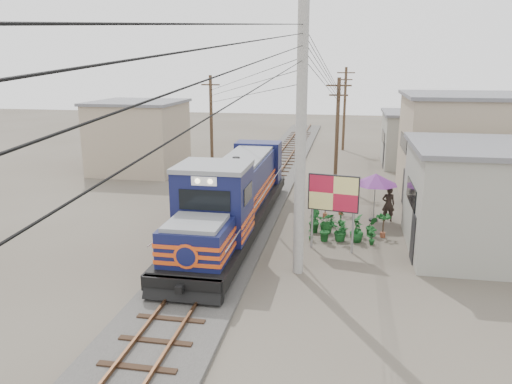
% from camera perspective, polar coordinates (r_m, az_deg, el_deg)
% --- Properties ---
extents(ground, '(120.00, 120.00, 0.00)m').
position_cam_1_polar(ground, '(20.81, -4.79, -7.85)').
color(ground, '#473F35').
rests_on(ground, ground).
extents(ballast, '(3.60, 70.00, 0.16)m').
position_cam_1_polar(ballast, '(30.04, 0.17, -0.52)').
color(ballast, '#595651').
rests_on(ballast, ground).
extents(track, '(1.15, 70.00, 0.12)m').
position_cam_1_polar(track, '(30.00, 0.17, -0.19)').
color(track, '#51331E').
rests_on(track, ground).
extents(locomotive, '(2.89, 15.71, 3.89)m').
position_cam_1_polar(locomotive, '(23.66, -2.55, -0.65)').
color(locomotive, black).
rests_on(locomotive, ground).
extents(utility_pole_main, '(0.40, 0.40, 10.00)m').
position_cam_1_polar(utility_pole_main, '(18.34, 5.12, 5.35)').
color(utility_pole_main, '#9E9B93').
rests_on(utility_pole_main, ground).
extents(wooden_pole_mid, '(1.60, 0.24, 7.00)m').
position_cam_1_polar(wooden_pole_mid, '(32.82, 9.25, 6.99)').
color(wooden_pole_mid, '#4C3826').
rests_on(wooden_pole_mid, ground).
extents(wooden_pole_far, '(1.60, 0.24, 7.50)m').
position_cam_1_polar(wooden_pole_far, '(46.70, 10.09, 9.51)').
color(wooden_pole_far, '#4C3826').
rests_on(wooden_pole_far, ground).
extents(wooden_pole_left, '(1.60, 0.24, 7.00)m').
position_cam_1_polar(wooden_pole_left, '(38.16, -5.14, 8.18)').
color(wooden_pole_left, '#4C3826').
rests_on(wooden_pole_left, ground).
extents(power_lines, '(9.65, 19.00, 3.30)m').
position_cam_1_polar(power_lines, '(27.54, -0.69, 13.86)').
color(power_lines, black).
rests_on(power_lines, ground).
extents(shophouse_front, '(7.35, 6.30, 4.70)m').
position_cam_1_polar(shophouse_front, '(23.13, 25.98, -0.84)').
color(shophouse_front, gray).
rests_on(shophouse_front, ground).
extents(shophouse_mid, '(8.40, 7.35, 6.20)m').
position_cam_1_polar(shophouse_mid, '(31.77, 23.73, 4.66)').
color(shophouse_mid, gray).
rests_on(shophouse_mid, ground).
extents(shophouse_back, '(6.30, 6.30, 4.20)m').
position_cam_1_polar(shophouse_back, '(41.36, 18.53, 5.79)').
color(shophouse_back, gray).
rests_on(shophouse_back, ground).
extents(shophouse_left, '(6.30, 6.30, 5.20)m').
position_cam_1_polar(shophouse_left, '(38.09, -13.23, 6.22)').
color(shophouse_left, gray).
rests_on(shophouse_left, ground).
extents(billboard, '(2.16, 0.50, 3.36)m').
position_cam_1_polar(billboard, '(21.34, 8.83, -0.37)').
color(billboard, '#99999E').
rests_on(billboard, ground).
extents(market_umbrella, '(2.95, 2.95, 2.50)m').
position_cam_1_polar(market_umbrella, '(25.89, 13.52, 1.42)').
color(market_umbrella, black).
rests_on(market_umbrella, ground).
extents(vendor, '(0.70, 0.50, 1.80)m').
position_cam_1_polar(vendor, '(26.34, 14.88, -1.36)').
color(vendor, black).
rests_on(vendor, ground).
extents(plant_nursery, '(3.33, 3.06, 1.12)m').
position_cam_1_polar(plant_nursery, '(23.76, 9.28, -3.82)').
color(plant_nursery, '#154B1C').
rests_on(plant_nursery, ground).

